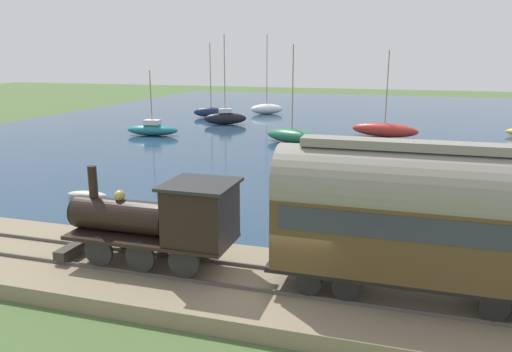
# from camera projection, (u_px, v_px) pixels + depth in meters

# --- Properties ---
(ground_plane) EXTENTS (200.00, 200.00, 0.00)m
(ground_plane) POSITION_uv_depth(u_px,v_px,m) (292.00, 305.00, 15.30)
(ground_plane) COLOR #476033
(harbor_water) EXTENTS (80.00, 80.00, 0.01)m
(harbor_water) POSITION_uv_depth(u_px,v_px,m) (379.00, 123.00, 55.52)
(harbor_water) COLOR navy
(harbor_water) RESTS_ON ground
(rail_embankment) EXTENTS (5.33, 56.00, 0.66)m
(rail_embankment) POSITION_uv_depth(u_px,v_px,m) (294.00, 292.00, 15.53)
(rail_embankment) COLOR #84755B
(rail_embankment) RESTS_ON ground
(steam_locomotive) EXTENTS (2.19, 6.15, 3.19)m
(steam_locomotive) POSITION_uv_depth(u_px,v_px,m) (165.00, 218.00, 16.28)
(steam_locomotive) COLOR black
(steam_locomotive) RESTS_ON rail_embankment
(passenger_coach) EXTENTS (2.24, 8.59, 4.54)m
(passenger_coach) POSITION_uv_depth(u_px,v_px,m) (423.00, 214.00, 13.83)
(passenger_coach) COLOR black
(passenger_coach) RESTS_ON rail_embankment
(sailboat_black) EXTENTS (3.07, 4.71, 9.49)m
(sailboat_black) POSITION_uv_depth(u_px,v_px,m) (225.00, 118.00, 54.27)
(sailboat_black) COLOR black
(sailboat_black) RESTS_ON harbor_water
(sailboat_green) EXTENTS (3.33, 5.30, 8.26)m
(sailboat_green) POSITION_uv_depth(u_px,v_px,m) (292.00, 135.00, 43.16)
(sailboat_green) COLOR #236B42
(sailboat_green) RESTS_ON harbor_water
(sailboat_teal) EXTENTS (2.40, 5.14, 6.04)m
(sailboat_teal) POSITION_uv_depth(u_px,v_px,m) (152.00, 129.00, 47.02)
(sailboat_teal) COLOR #1E707A
(sailboat_teal) RESTS_ON harbor_water
(sailboat_navy) EXTENTS (2.16, 4.38, 8.75)m
(sailboat_navy) POSITION_uv_depth(u_px,v_px,m) (211.00, 112.00, 60.63)
(sailboat_navy) COLOR #192347
(sailboat_navy) RESTS_ON harbor_water
(sailboat_red) EXTENTS (2.52, 6.30, 7.83)m
(sailboat_red) POSITION_uv_depth(u_px,v_px,m) (385.00, 130.00, 46.17)
(sailboat_red) COLOR #B72D23
(sailboat_red) RESTS_ON harbor_water
(sailboat_white) EXTENTS (3.36, 4.47, 9.78)m
(sailboat_white) POSITION_uv_depth(u_px,v_px,m) (267.00, 109.00, 63.77)
(sailboat_white) COLOR white
(sailboat_white) RESTS_ON harbor_water
(rowboat_off_pier) EXTENTS (0.97, 2.31, 0.42)m
(rowboat_off_pier) POSITION_uv_depth(u_px,v_px,m) (87.00, 195.00, 26.44)
(rowboat_off_pier) COLOR #B7B2A3
(rowboat_off_pier) RESTS_ON harbor_water
(rowboat_far_out) EXTENTS (1.60, 2.02, 0.45)m
(rowboat_far_out) POSITION_uv_depth(u_px,v_px,m) (109.00, 213.00, 23.43)
(rowboat_far_out) COLOR silver
(rowboat_far_out) RESTS_ON harbor_water
(rowboat_near_shore) EXTENTS (2.33, 1.96, 0.52)m
(rowboat_near_shore) POSITION_uv_depth(u_px,v_px,m) (195.00, 192.00, 26.87)
(rowboat_near_shore) COLOR #B7B2A3
(rowboat_near_shore) RESTS_ON harbor_water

